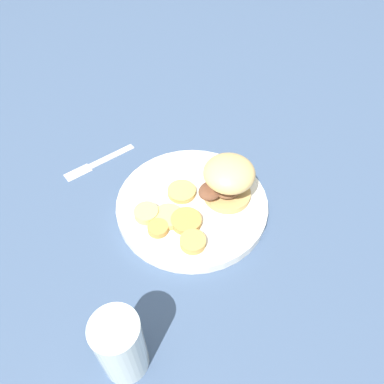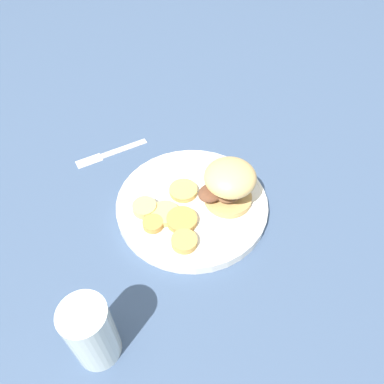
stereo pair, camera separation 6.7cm
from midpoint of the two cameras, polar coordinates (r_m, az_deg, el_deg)
name	(u,v)px [view 2 (the right image)]	position (r m, az deg, el deg)	size (l,w,h in m)	color
ground_plane	(192,208)	(0.71, 2.72, -2.63)	(4.00, 4.00, 0.00)	#3D5170
dinner_plate	(192,204)	(0.70, 2.75, -2.02)	(0.28, 0.28, 0.02)	white
sandwich	(228,183)	(0.66, 8.43, 1.13)	(0.11, 0.09, 0.09)	tan
potato_round_0	(145,208)	(0.67, -4.42, -2.54)	(0.04, 0.04, 0.01)	#DBB766
potato_round_1	(153,224)	(0.65, -3.04, -5.03)	(0.04, 0.04, 0.01)	#BC8942
potato_round_2	(183,190)	(0.70, 1.40, 0.09)	(0.05, 0.05, 0.01)	tan
potato_round_3	(184,241)	(0.63, 1.89, -7.72)	(0.04, 0.04, 0.01)	tan
potato_round_4	(165,213)	(0.66, -1.28, -3.46)	(0.05, 0.05, 0.01)	#DBB766
potato_round_5	(182,220)	(0.66, 1.42, -4.47)	(0.05, 0.05, 0.01)	#BC8942
fork	(111,153)	(0.82, -9.98, 5.77)	(0.12, 0.13, 0.00)	silver
drinking_glass	(91,333)	(0.53, -11.41, -20.54)	(0.06, 0.06, 0.12)	silver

